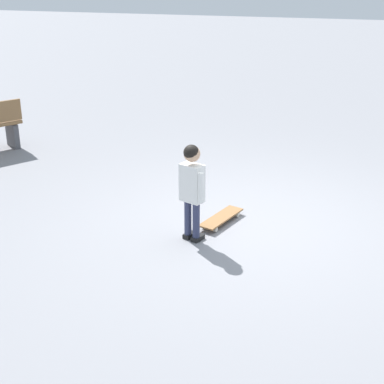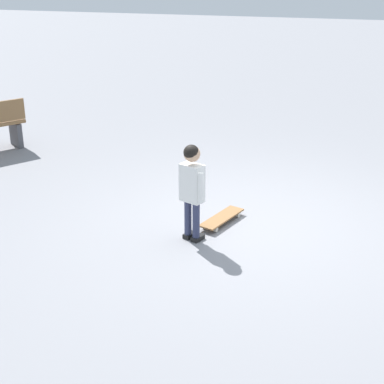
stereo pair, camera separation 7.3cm
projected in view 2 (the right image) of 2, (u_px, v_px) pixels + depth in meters
name	position (u px, v px, depth m)	size (l,w,h in m)	color
ground_plane	(257.00, 224.00, 6.44)	(50.00, 50.00, 0.00)	gray
child_person	(192.00, 182.00, 5.84)	(0.29, 0.32, 1.06)	#2D3351
skateboard	(222.00, 218.00, 6.46)	(0.39, 0.70, 0.07)	olive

